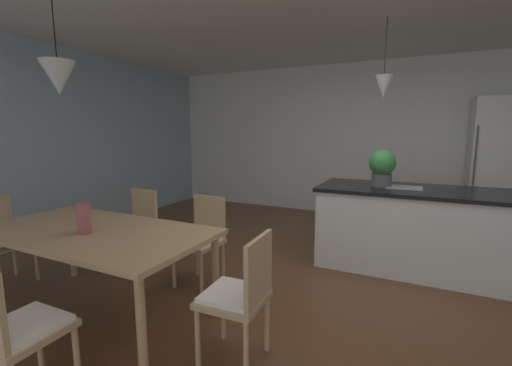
{
  "coord_description": "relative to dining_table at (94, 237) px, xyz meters",
  "views": [
    {
      "loc": [
        0.54,
        -2.94,
        1.51
      ],
      "look_at": [
        -0.85,
        -0.04,
        1.01
      ],
      "focal_mm": 23.36,
      "sensor_mm": 36.0,
      "label": 1
    }
  ],
  "objects": [
    {
      "name": "ground_plane",
      "position": [
        1.75,
        1.18,
        -0.69
      ],
      "size": [
        10.0,
        8.4,
        0.04
      ],
      "primitive_type": "cube",
      "color": "brown"
    },
    {
      "name": "wall_back_kitchen",
      "position": [
        1.75,
        4.44,
        0.68
      ],
      "size": [
        10.0,
        0.12,
        2.7
      ],
      "primitive_type": "cube",
      "color": "white",
      "rests_on": "ground_plane"
    },
    {
      "name": "window_wall_left_glazing",
      "position": [
        -2.31,
        1.18,
        0.68
      ],
      "size": [
        0.06,
        8.4,
        2.7
      ],
      "primitive_type": "cube",
      "color": "#9EB7C6",
      "rests_on": "ground_plane"
    },
    {
      "name": "dining_table",
      "position": [
        0.0,
        0.0,
        0.0
      ],
      "size": [
        1.93,
        0.98,
        0.73
      ],
      "color": "tan",
      "rests_on": "ground_plane"
    },
    {
      "name": "chair_far_right",
      "position": [
        0.44,
        0.86,
        -0.19
      ],
      "size": [
        0.43,
        0.43,
        0.87
      ],
      "color": "tan",
      "rests_on": "ground_plane"
    },
    {
      "name": "chair_near_right",
      "position": [
        0.44,
        -0.86,
        -0.19
      ],
      "size": [
        0.41,
        0.41,
        0.87
      ],
      "color": "tan",
      "rests_on": "ground_plane"
    },
    {
      "name": "chair_kitchen_end",
      "position": [
        1.34,
        0.0,
        -0.19
      ],
      "size": [
        0.42,
        0.42,
        0.87
      ],
      "color": "tan",
      "rests_on": "ground_plane"
    },
    {
      "name": "chair_window_end",
      "position": [
        -1.34,
        -0.0,
        -0.19
      ],
      "size": [
        0.42,
        0.42,
        0.87
      ],
      "color": "tan",
      "rests_on": "ground_plane"
    },
    {
      "name": "chair_far_left",
      "position": [
        -0.43,
        0.86,
        -0.19
      ],
      "size": [
        0.44,
        0.44,
        0.87
      ],
      "color": "tan",
      "rests_on": "ground_plane"
    },
    {
      "name": "kitchen_island",
      "position": [
        2.33,
        2.17,
        -0.21
      ],
      "size": [
        2.05,
        0.91,
        0.91
      ],
      "color": "silver",
      "rests_on": "ground_plane"
    },
    {
      "name": "refrigerator",
      "position": [
        3.33,
        4.04,
        0.33
      ],
      "size": [
        0.64,
        0.67,
        1.99
      ],
      "color": "silver",
      "rests_on": "ground_plane"
    },
    {
      "name": "pendant_over_table",
      "position": [
        -0.19,
        -0.06,
        1.25
      ],
      "size": [
        0.25,
        0.25,
        0.91
      ],
      "color": "black"
    },
    {
      "name": "pendant_over_island_main",
      "position": [
        1.94,
        2.17,
        1.32
      ],
      "size": [
        0.18,
        0.18,
        0.83
      ],
      "color": "black"
    },
    {
      "name": "potted_plant_on_island",
      "position": [
        1.97,
        2.17,
        0.46
      ],
      "size": [
        0.29,
        0.29,
        0.41
      ],
      "color": "#4C4C51",
      "rests_on": "kitchen_island"
    },
    {
      "name": "vase_on_dining_table",
      "position": [
        0.02,
        -0.1,
        0.18
      ],
      "size": [
        0.1,
        0.1,
        0.23
      ],
      "color": "#994C51",
      "rests_on": "dining_table"
    }
  ]
}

